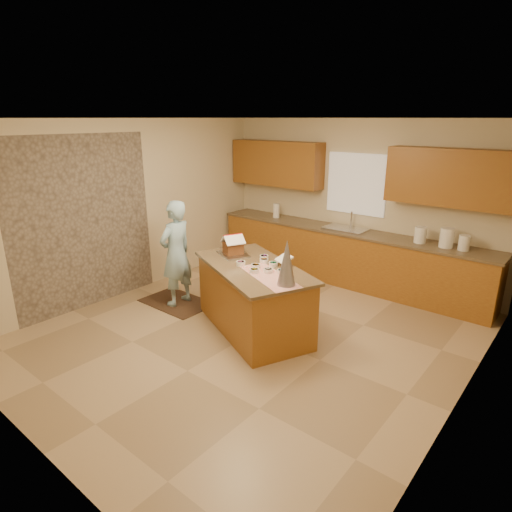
# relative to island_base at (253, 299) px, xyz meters

# --- Properties ---
(floor) EXTENTS (5.50, 5.50, 0.00)m
(floor) POSITION_rel_island_base_xyz_m (0.07, -0.11, -0.43)
(floor) COLOR tan
(floor) RESTS_ON ground
(ceiling) EXTENTS (5.50, 5.50, 0.00)m
(ceiling) POSITION_rel_island_base_xyz_m (0.07, -0.11, 2.27)
(ceiling) COLOR silver
(ceiling) RESTS_ON floor
(wall_back) EXTENTS (5.50, 5.50, 0.00)m
(wall_back) POSITION_rel_island_base_xyz_m (0.07, 2.64, 0.92)
(wall_back) COLOR beige
(wall_back) RESTS_ON floor
(wall_front) EXTENTS (5.50, 5.50, 0.00)m
(wall_front) POSITION_rel_island_base_xyz_m (0.07, -2.86, 0.92)
(wall_front) COLOR beige
(wall_front) RESTS_ON floor
(wall_left) EXTENTS (5.50, 5.50, 0.00)m
(wall_left) POSITION_rel_island_base_xyz_m (-2.43, -0.11, 0.92)
(wall_left) COLOR beige
(wall_left) RESTS_ON floor
(wall_right) EXTENTS (5.50, 5.50, 0.00)m
(wall_right) POSITION_rel_island_base_xyz_m (2.57, -0.11, 0.92)
(wall_right) COLOR beige
(wall_right) RESTS_ON floor
(stone_accent) EXTENTS (0.00, 2.50, 2.50)m
(stone_accent) POSITION_rel_island_base_xyz_m (-2.41, -0.91, 0.82)
(stone_accent) COLOR gray
(stone_accent) RESTS_ON wall_left
(window_curtain) EXTENTS (1.05, 0.03, 1.00)m
(window_curtain) POSITION_rel_island_base_xyz_m (0.07, 2.61, 1.22)
(window_curtain) COLOR white
(window_curtain) RESTS_ON wall_back
(back_counter_base) EXTENTS (4.80, 0.60, 0.88)m
(back_counter_base) POSITION_rel_island_base_xyz_m (0.07, 2.34, 0.01)
(back_counter_base) COLOR #99621F
(back_counter_base) RESTS_ON floor
(back_counter_top) EXTENTS (4.85, 0.63, 0.04)m
(back_counter_top) POSITION_rel_island_base_xyz_m (0.07, 2.34, 0.47)
(back_counter_top) COLOR brown
(back_counter_top) RESTS_ON back_counter_base
(upper_cabinet_left) EXTENTS (1.85, 0.35, 0.80)m
(upper_cabinet_left) POSITION_rel_island_base_xyz_m (-1.48, 2.46, 1.47)
(upper_cabinet_left) COLOR olive
(upper_cabinet_left) RESTS_ON wall_back
(upper_cabinet_right) EXTENTS (1.85, 0.35, 0.80)m
(upper_cabinet_right) POSITION_rel_island_base_xyz_m (1.62, 2.46, 1.47)
(upper_cabinet_right) COLOR olive
(upper_cabinet_right) RESTS_ON wall_back
(sink) EXTENTS (0.70, 0.45, 0.12)m
(sink) POSITION_rel_island_base_xyz_m (0.07, 2.34, 0.46)
(sink) COLOR silver
(sink) RESTS_ON back_counter_top
(faucet) EXTENTS (0.03, 0.03, 0.28)m
(faucet) POSITION_rel_island_base_xyz_m (0.07, 2.52, 0.63)
(faucet) COLOR silver
(faucet) RESTS_ON back_counter_top
(island_base) EXTENTS (1.96, 1.52, 0.86)m
(island_base) POSITION_rel_island_base_xyz_m (0.00, 0.00, 0.00)
(island_base) COLOR #99621F
(island_base) RESTS_ON floor
(island_top) EXTENTS (2.06, 1.62, 0.04)m
(island_top) POSITION_rel_island_base_xyz_m (0.00, -0.00, 0.45)
(island_top) COLOR brown
(island_top) RESTS_ON island_base
(table_runner) EXTENTS (1.03, 0.72, 0.01)m
(table_runner) POSITION_rel_island_base_xyz_m (0.40, -0.18, 0.47)
(table_runner) COLOR #B5200C
(table_runner) RESTS_ON island_top
(baking_tray) EXTENTS (0.54, 0.49, 0.02)m
(baking_tray) POSITION_rel_island_base_xyz_m (-0.51, 0.18, 0.48)
(baking_tray) COLOR silver
(baking_tray) RESTS_ON island_top
(cookbook) EXTENTS (0.26, 0.24, 0.09)m
(cookbook) POSITION_rel_island_base_xyz_m (0.29, 0.28, 0.55)
(cookbook) COLOR white
(cookbook) RESTS_ON island_top
(tinsel_tree) EXTENTS (0.28, 0.28, 0.53)m
(tinsel_tree) POSITION_rel_island_base_xyz_m (0.71, -0.27, 0.73)
(tinsel_tree) COLOR #A7A7B3
(tinsel_tree) RESTS_ON island_top
(rug) EXTENTS (1.07, 0.70, 0.01)m
(rug) POSITION_rel_island_base_xyz_m (-1.45, -0.09, -0.42)
(rug) COLOR black
(rug) RESTS_ON floor
(boy) EXTENTS (0.41, 0.60, 1.58)m
(boy) POSITION_rel_island_base_xyz_m (-1.40, -0.09, 0.37)
(boy) COLOR #94BED2
(boy) RESTS_ON rug
(canister_a) EXTENTS (0.17, 0.17, 0.24)m
(canister_a) POSITION_rel_island_base_xyz_m (1.30, 2.34, 0.61)
(canister_a) COLOR white
(canister_a) RESTS_ON back_counter_top
(canister_b) EXTENTS (0.20, 0.20, 0.28)m
(canister_b) POSITION_rel_island_base_xyz_m (1.68, 2.34, 0.63)
(canister_b) COLOR white
(canister_b) RESTS_ON back_counter_top
(canister_c) EXTENTS (0.15, 0.15, 0.22)m
(canister_c) POSITION_rel_island_base_xyz_m (1.91, 2.34, 0.60)
(canister_c) COLOR white
(canister_c) RESTS_ON back_counter_top
(paper_towel) EXTENTS (0.12, 0.12, 0.26)m
(paper_towel) POSITION_rel_island_base_xyz_m (-1.38, 2.34, 0.62)
(paper_towel) COLOR white
(paper_towel) RESTS_ON back_counter_top
(gingerbread_house) EXTENTS (0.35, 0.36, 0.27)m
(gingerbread_house) POSITION_rel_island_base_xyz_m (-0.51, 0.18, 0.59)
(gingerbread_house) COLOR brown
(gingerbread_house) RESTS_ON baking_tray
(candy_bowls) EXTENTS (0.71, 0.62, 0.05)m
(candy_bowls) POSITION_rel_island_base_xyz_m (0.13, 0.03, 0.49)
(candy_bowls) COLOR #7C2F8D
(candy_bowls) RESTS_ON island_top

